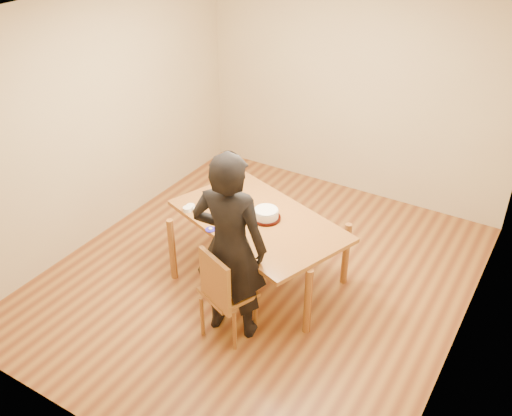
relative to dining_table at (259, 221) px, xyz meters
The scene contains 16 objects.
room_shell 0.73m from the dining_table, 93.21° to the left, with size 4.00×4.50×2.70m.
dining_table is the anchor object (origin of this frame).
dining_chair 0.84m from the dining_table, 79.05° to the right, with size 0.41×0.41×0.04m, color brown.
cake_plate 0.08m from the dining_table, 28.60° to the left, with size 0.29×0.29×0.02m, color red.
cake 0.11m from the dining_table, 28.60° to the left, with size 0.24×0.24×0.08m, color white.
frosting_dome 0.15m from the dining_table, 28.60° to the left, with size 0.23×0.23×0.03m, color white.
frosting_tub 0.38m from the dining_table, 94.49° to the right, with size 0.09×0.09×0.08m, color white.
frosting_lid 0.50m from the dining_table, 125.63° to the right, with size 0.10×0.10×0.01m, color #1F1799.
frosting_dollop 0.50m from the dining_table, 125.63° to the right, with size 0.04×0.04×0.02m, color white.
ramekin_green 0.71m from the dining_table, 164.27° to the right, with size 0.09×0.09×0.04m, color white.
ramekin_yellow 0.63m from the dining_table, 161.47° to the right, with size 0.08×0.08×0.04m, color white.
ramekin_multi 0.72m from the dining_table, 160.15° to the right, with size 0.09×0.09×0.04m, color white.
candy_box_pink 0.60m from the dining_table, 151.69° to the left, with size 0.15×0.07×0.02m, color #D23171.
candy_box_green 0.61m from the dining_table, 151.58° to the left, with size 0.12×0.06×0.02m, color #30981C.
spatula 0.40m from the dining_table, 113.13° to the right, with size 0.17×0.02×0.01m, color black.
person 0.77m from the dining_table, 78.39° to the right, with size 0.66×0.44×1.82m, color black.
Camera 1 is at (2.42, -4.05, 3.75)m, focal length 40.00 mm.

